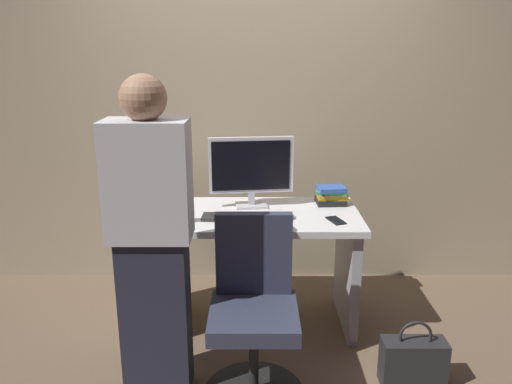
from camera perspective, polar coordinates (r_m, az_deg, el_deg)
ground_plane at (r=3.49m, az=0.00°, el=-14.18°), size 9.00×9.00×0.00m
wall_back at (r=3.78m, az=0.05°, el=12.13°), size 6.40×0.10×3.00m
desk at (r=3.26m, az=0.00°, el=-6.39°), size 1.32×0.69×0.75m
office_chair at (r=2.67m, az=-0.09°, el=-13.82°), size 0.52×0.52×0.94m
person_at_desk at (r=2.56m, az=-11.42°, el=-5.23°), size 0.40×0.24×1.64m
monitor at (r=3.23m, az=-0.32°, el=2.69°), size 0.54×0.16×0.46m
keyboard at (r=3.07m, az=-1.86°, el=-2.85°), size 0.44×0.15×0.02m
mouse at (r=3.08m, az=3.92°, el=-2.65°), size 0.06×0.10×0.03m
cup_near_keyboard at (r=3.03m, az=-7.81°, el=-2.55°), size 0.07×0.07×0.09m
cup_by_monitor at (r=3.37m, az=-8.79°, el=-0.68°), size 0.07×0.07×0.09m
book_stack at (r=3.37m, az=8.64°, el=-0.41°), size 0.21×0.18×0.12m
cell_phone at (r=3.07m, az=9.14°, el=-3.18°), size 0.11×0.16×0.01m
handbag at (r=2.98m, az=17.39°, el=-17.72°), size 0.34×0.14×0.38m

